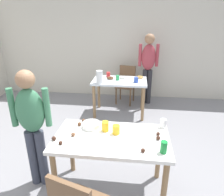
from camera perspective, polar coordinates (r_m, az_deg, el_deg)
The scene contains 28 objects.
ground_plane at distance 2.84m, azimuth -2.82°, elevation -22.48°, with size 6.40×6.40×0.00m, color gray.
wall_back at distance 5.26m, azimuth 2.82°, elevation 14.33°, with size 6.40×0.10×2.60m, color beige.
dining_table_near at distance 2.36m, azimuth -0.17°, elevation -12.79°, with size 1.25×0.70×0.75m.
dining_table_far at distance 4.29m, azimuth 2.08°, elevation 3.42°, with size 1.09×0.66×0.75m.
chair_far_table at distance 4.97m, azimuth 3.91°, elevation 4.37°, with size 0.47×0.47×0.87m.
person_girl_near at distance 2.52m, azimuth -21.10°, elevation -5.93°, with size 0.46×0.24×1.46m.
person_adult_far at distance 4.82m, azimuth 9.88°, elevation 9.44°, with size 0.45×0.22×1.61m.
mixing_bowl at distance 2.48m, azimuth -5.71°, elevation -7.37°, with size 0.21×0.21×0.06m, color white.
soda_can at distance 2.10m, azimuth 14.00°, elevation -12.93°, with size 0.07×0.07×0.12m, color #198438.
fork_near at distance 2.26m, azimuth 6.47°, elevation -11.38°, with size 0.17×0.02×0.01m, color silver.
cup_near_0 at distance 2.33m, azimuth 1.12°, elevation -8.68°, with size 0.08×0.08×0.11m, color yellow.
cup_near_1 at distance 2.39m, azimuth -1.85°, elevation -7.76°, with size 0.08×0.08×0.12m, color yellow.
cup_near_2 at distance 2.53m, azimuth 13.86°, elevation -6.75°, with size 0.07×0.07×0.10m, color white.
cake_ball_0 at distance 2.37m, azimuth 12.53°, elevation -9.54°, with size 0.04×0.04×0.04m, color #3D2319.
cake_ball_1 at distance 2.34m, azimuth -10.60°, elevation -9.78°, with size 0.04×0.04×0.04m, color brown.
cake_ball_2 at distance 2.09m, azimuth 8.49°, elevation -14.00°, with size 0.04×0.04×0.04m, color #3D2319.
cake_ball_3 at distance 2.30m, azimuth 12.54°, elevation -10.63°, with size 0.04×0.04×0.04m, color #3D2319.
cake_ball_4 at distance 2.61m, azimuth -7.80°, elevation -6.11°, with size 0.04×0.04×0.04m, color brown.
cake_ball_5 at distance 2.24m, azimuth -13.91°, elevation -11.82°, with size 0.04×0.04×0.04m, color #3D2319.
cake_ball_6 at distance 2.53m, azimuth -8.90°, elevation -7.05°, with size 0.05×0.05×0.05m, color brown.
cake_ball_7 at distance 2.32m, azimuth -15.63°, elevation -10.61°, with size 0.05×0.05×0.05m, color #3D2319.
pitcher_far at distance 4.03m, azimuth -3.47°, elevation 5.79°, with size 0.13×0.13×0.25m, color white.
cup_far_0 at distance 4.24m, azimuth 1.62°, elevation 5.59°, with size 0.07×0.07×0.10m, color green.
cup_far_1 at distance 4.11m, azimuth 6.61°, elevation 4.95°, with size 0.09×0.09×0.10m, color #3351B2.
cup_far_2 at distance 4.47m, azimuth -1.02°, elevation 6.48°, with size 0.08×0.08×0.10m, color red.
donut_far_0 at distance 4.37m, azimuth 3.01°, elevation 5.62°, with size 0.11×0.11×0.03m, color white.
donut_far_1 at distance 4.32m, azimuth -0.50°, elevation 5.51°, with size 0.14×0.14×0.04m, color brown.
donut_far_2 at distance 4.42m, azimuth 7.67°, elevation 5.69°, with size 0.14×0.14×0.04m, color gold.
Camera 1 is at (0.37, -2.00, 1.99)m, focal length 33.38 mm.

